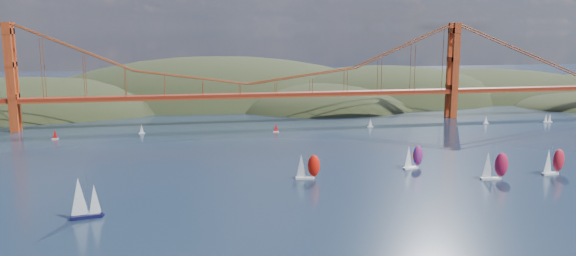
# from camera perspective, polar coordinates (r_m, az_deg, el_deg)

# --- Properties ---
(ground) EXTENTS (1200.00, 1200.00, 0.00)m
(ground) POSITION_cam_1_polar(r_m,az_deg,el_deg) (139.67, 5.47, -11.89)
(ground) COLOR black
(ground) RESTS_ON ground
(headlands) EXTENTS (725.00, 225.00, 96.00)m
(headlands) POSITION_cam_1_polar(r_m,az_deg,el_deg) (415.67, 0.54, 1.21)
(headlands) COLOR black
(headlands) RESTS_ON ground
(bridge) EXTENTS (552.00, 12.00, 55.00)m
(bridge) POSITION_cam_1_polar(r_m,az_deg,el_deg) (306.69, -4.35, 6.39)
(bridge) COLOR maroon
(bridge) RESTS_ON ground
(sloop_navy) EXTENTS (8.74, 5.43, 13.11)m
(sloop_navy) POSITION_cam_1_polar(r_m,az_deg,el_deg) (166.19, -20.05, -6.74)
(sloop_navy) COLOR black
(sloop_navy) RESTS_ON ground
(racer_0) EXTENTS (8.73, 4.31, 9.82)m
(racer_0) POSITION_cam_1_polar(r_m,az_deg,el_deg) (196.27, 1.97, -3.90)
(racer_0) COLOR white
(racer_0) RESTS_ON ground
(racer_1) EXTENTS (9.64, 4.40, 10.90)m
(racer_1) POSITION_cam_1_polar(r_m,az_deg,el_deg) (208.08, 20.22, -3.58)
(racer_1) COLOR white
(racer_1) RESTS_ON ground
(racer_2) EXTENTS (9.22, 4.32, 10.41)m
(racer_2) POSITION_cam_1_polar(r_m,az_deg,el_deg) (223.78, 25.34, -3.06)
(racer_2) COLOR silver
(racer_2) RESTS_ON ground
(racer_rwb) EXTENTS (8.76, 5.17, 9.82)m
(racer_rwb) POSITION_cam_1_polar(r_m,az_deg,el_deg) (215.81, 12.59, -2.85)
(racer_rwb) COLOR white
(racer_rwb) RESTS_ON ground
(distant_boat_2) EXTENTS (3.00, 2.00, 4.70)m
(distant_boat_2) POSITION_cam_1_polar(r_m,az_deg,el_deg) (287.82, -22.60, -0.61)
(distant_boat_2) COLOR silver
(distant_boat_2) RESTS_ON ground
(distant_boat_3) EXTENTS (3.00, 2.00, 4.70)m
(distant_boat_3) POSITION_cam_1_polar(r_m,az_deg,el_deg) (289.16, -14.64, -0.10)
(distant_boat_3) COLOR silver
(distant_boat_3) RESTS_ON ground
(distant_boat_4) EXTENTS (3.00, 2.00, 4.70)m
(distant_boat_4) POSITION_cam_1_polar(r_m,az_deg,el_deg) (327.51, 19.48, 0.82)
(distant_boat_4) COLOR silver
(distant_boat_4) RESTS_ON ground
(distant_boat_5) EXTENTS (3.00, 2.00, 4.70)m
(distant_boat_5) POSITION_cam_1_polar(r_m,az_deg,el_deg) (344.40, 24.73, 0.90)
(distant_boat_5) COLOR silver
(distant_boat_5) RESTS_ON ground
(distant_boat_6) EXTENTS (3.00, 2.00, 4.70)m
(distant_boat_6) POSITION_cam_1_polar(r_m,az_deg,el_deg) (346.28, 25.06, 0.92)
(distant_boat_6) COLOR silver
(distant_boat_6) RESTS_ON ground
(distant_boat_8) EXTENTS (3.00, 2.00, 4.70)m
(distant_boat_8) POSITION_cam_1_polar(r_m,az_deg,el_deg) (301.49, 8.37, 0.53)
(distant_boat_8) COLOR silver
(distant_boat_8) RESTS_ON ground
(distant_boat_9) EXTENTS (3.00, 2.00, 4.70)m
(distant_boat_9) POSITION_cam_1_polar(r_m,az_deg,el_deg) (284.12, -1.23, 0.05)
(distant_boat_9) COLOR silver
(distant_boat_9) RESTS_ON ground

